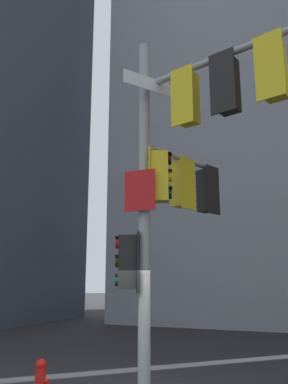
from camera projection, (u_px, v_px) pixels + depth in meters
signal_pole_assembly at (179, 172)px, 7.74m from camera, size 3.49×3.25×7.24m
fire_hydrant at (41, 377)px, 8.14m from camera, size 0.33×0.23×0.73m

